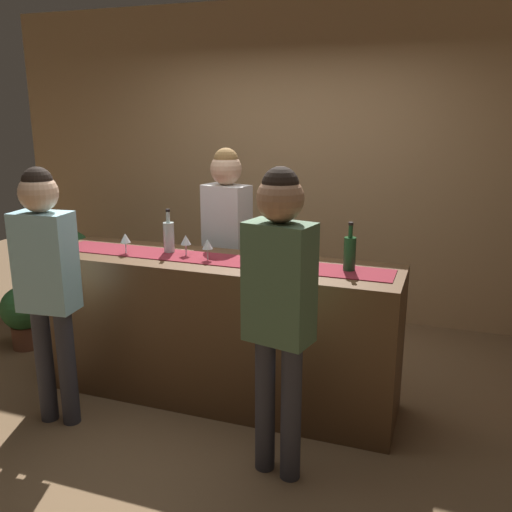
% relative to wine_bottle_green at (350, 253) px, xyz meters
% --- Properties ---
extents(ground_plane, '(10.00, 10.00, 0.00)m').
position_rel_wine_bottle_green_xyz_m(ground_plane, '(-0.86, -0.04, -1.10)').
color(ground_plane, brown).
extents(back_wall, '(6.00, 0.12, 2.90)m').
position_rel_wine_bottle_green_xyz_m(back_wall, '(-0.86, 1.86, 0.35)').
color(back_wall, tan).
rests_on(back_wall, ground).
extents(bar_counter, '(2.41, 0.60, 0.99)m').
position_rel_wine_bottle_green_xyz_m(bar_counter, '(-0.86, -0.04, -0.61)').
color(bar_counter, '#543821').
rests_on(bar_counter, ground).
extents(counter_runner_cloth, '(2.29, 0.28, 0.01)m').
position_rel_wine_bottle_green_xyz_m(counter_runner_cloth, '(-0.86, -0.04, -0.11)').
color(counter_runner_cloth, maroon).
rests_on(counter_runner_cloth, bar_counter).
extents(wine_bottle_green, '(0.07, 0.07, 0.30)m').
position_rel_wine_bottle_green_xyz_m(wine_bottle_green, '(0.00, 0.00, 0.00)').
color(wine_bottle_green, '#194723').
rests_on(wine_bottle_green, bar_counter).
extents(wine_bottle_clear, '(0.07, 0.07, 0.30)m').
position_rel_wine_bottle_green_xyz_m(wine_bottle_clear, '(-1.25, 0.03, 0.00)').
color(wine_bottle_clear, '#B2C6C1').
rests_on(wine_bottle_clear, bar_counter).
extents(wine_bottle_amber, '(0.07, 0.07, 0.30)m').
position_rel_wine_bottle_green_xyz_m(wine_bottle_amber, '(-0.43, -0.00, 0.00)').
color(wine_bottle_amber, brown).
rests_on(wine_bottle_amber, bar_counter).
extents(wine_glass_near_customer, '(0.07, 0.07, 0.14)m').
position_rel_wine_bottle_green_xyz_m(wine_glass_near_customer, '(-0.91, -0.07, -0.01)').
color(wine_glass_near_customer, silver).
rests_on(wine_glass_near_customer, bar_counter).
extents(wine_glass_mid_counter, '(0.07, 0.07, 0.14)m').
position_rel_wine_bottle_green_xyz_m(wine_glass_mid_counter, '(-1.51, -0.10, -0.01)').
color(wine_glass_mid_counter, silver).
rests_on(wine_glass_mid_counter, bar_counter).
extents(wine_glass_far_end, '(0.07, 0.07, 0.14)m').
position_rel_wine_bottle_green_xyz_m(wine_glass_far_end, '(-1.10, -0.01, -0.01)').
color(wine_glass_far_end, silver).
rests_on(wine_glass_far_end, bar_counter).
extents(bartender, '(0.38, 0.27, 1.67)m').
position_rel_wine_bottle_green_xyz_m(bartender, '(-1.03, 0.54, -0.07)').
color(bartender, '#26262B').
rests_on(bartender, ground).
extents(customer_sipping, '(0.37, 0.27, 1.69)m').
position_rel_wine_bottle_green_xyz_m(customer_sipping, '(-0.23, -0.70, -0.06)').
color(customer_sipping, '#33333D').
rests_on(customer_sipping, ground).
extents(customer_browsing, '(0.36, 0.23, 1.63)m').
position_rel_wine_bottle_green_xyz_m(customer_browsing, '(-1.70, -0.67, -0.11)').
color(customer_browsing, '#33333D').
rests_on(customer_browsing, ground).
extents(potted_plant_tall, '(0.61, 0.61, 0.89)m').
position_rel_wine_bottle_green_xyz_m(potted_plant_tall, '(-2.80, 0.81, -0.59)').
color(potted_plant_tall, brown).
rests_on(potted_plant_tall, ground).
extents(potted_plant_small, '(0.36, 0.36, 0.53)m').
position_rel_wine_bottle_green_xyz_m(potted_plant_small, '(-2.72, 0.17, -0.80)').
color(potted_plant_small, brown).
rests_on(potted_plant_small, ground).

